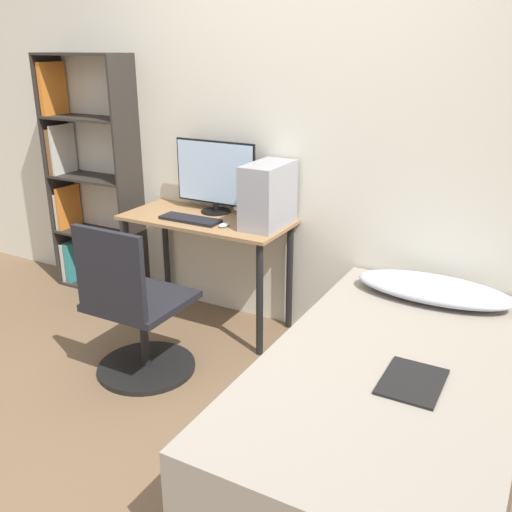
{
  "coord_description": "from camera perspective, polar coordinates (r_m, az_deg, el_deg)",
  "views": [
    {
      "loc": [
        1.53,
        -1.78,
        1.83
      ],
      "look_at": [
        0.14,
        0.76,
        0.75
      ],
      "focal_mm": 40.0,
      "sensor_mm": 36.0,
      "label": 1
    }
  ],
  "objects": [
    {
      "name": "keyboard",
      "position": [
        3.69,
        -6.59,
        3.67
      ],
      "size": [
        0.41,
        0.14,
        0.02
      ],
      "color": "black",
      "rests_on": "desk"
    },
    {
      "name": "mouse",
      "position": [
        3.56,
        -3.23,
        3.12
      ],
      "size": [
        0.06,
        0.09,
        0.02
      ],
      "color": "silver",
      "rests_on": "desk"
    },
    {
      "name": "ground_plane",
      "position": [
        2.98,
        -9.96,
        -17.87
      ],
      "size": [
        14.0,
        14.0,
        0.0
      ],
      "primitive_type": "plane",
      "color": "brown"
    },
    {
      "name": "pillow",
      "position": [
        3.28,
        17.33,
        -3.17
      ],
      "size": [
        0.85,
        0.36,
        0.11
      ],
      "color": "#B2B7C6",
      "rests_on": "bed"
    },
    {
      "name": "bed",
      "position": [
        2.78,
        13.21,
        -14.71
      ],
      "size": [
        1.11,
        2.02,
        0.51
      ],
      "color": "#4C3D2D",
      "rests_on": "ground_plane"
    },
    {
      "name": "desk",
      "position": [
        3.79,
        -4.93,
        1.95
      ],
      "size": [
        1.12,
        0.52,
        0.76
      ],
      "color": "#997047",
      "rests_on": "ground_plane"
    },
    {
      "name": "bookshelf",
      "position": [
        4.56,
        -16.83,
        7.16
      ],
      "size": [
        0.72,
        0.28,
        1.77
      ],
      "color": "#2D2823",
      "rests_on": "ground_plane"
    },
    {
      "name": "wall_back",
      "position": [
        3.65,
        3.6,
        11.27
      ],
      "size": [
        8.0,
        0.05,
        2.5
      ],
      "color": "silver",
      "rests_on": "ground_plane"
    },
    {
      "name": "office_chair",
      "position": [
        3.33,
        -11.92,
        -6.26
      ],
      "size": [
        0.58,
        0.58,
        0.94
      ],
      "color": "black",
      "rests_on": "ground_plane"
    },
    {
      "name": "pc_tower",
      "position": [
        3.52,
        1.23,
        6.11
      ],
      "size": [
        0.22,
        0.4,
        0.39
      ],
      "color": "#99999E",
      "rests_on": "desk"
    },
    {
      "name": "monitor",
      "position": [
        3.81,
        -4.11,
        8.04
      ],
      "size": [
        0.6,
        0.2,
        0.48
      ],
      "color": "black",
      "rests_on": "desk"
    },
    {
      "name": "magazine",
      "position": [
        2.5,
        15.37,
        -12.02
      ],
      "size": [
        0.24,
        0.32,
        0.01
      ],
      "color": "black",
      "rests_on": "bed"
    }
  ]
}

